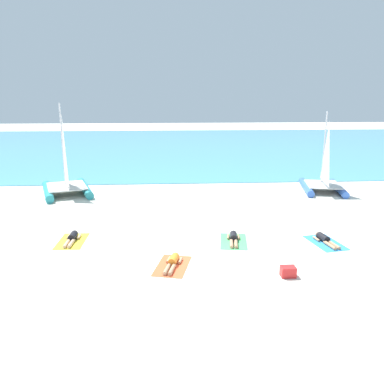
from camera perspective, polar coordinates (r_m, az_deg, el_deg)
ground_plane at (r=24.29m, az=-0.61°, el=-0.33°), size 120.00×120.00×0.00m
ocean_water at (r=46.75m, az=-2.05°, el=6.69°), size 120.00×40.00×0.05m
sailboat_blue at (r=26.19m, az=18.49°, el=1.67°), size 3.11×4.21×4.98m
sailboat_teal at (r=25.36m, az=-17.78°, el=1.52°), size 3.92×4.87×5.51m
towel_leftmost at (r=17.44m, az=-17.01°, el=-6.83°), size 1.14×1.92×0.01m
sunbather_leftmost at (r=17.46m, az=-16.99°, el=-6.37°), size 0.55×1.56×0.30m
towel_center_left at (r=14.46m, az=-2.86°, el=-10.64°), size 1.51×2.10×0.01m
sunbather_center_left at (r=14.46m, az=-2.81°, el=-10.08°), size 0.75×1.56×0.30m
towel_center_right at (r=16.76m, az=6.04°, el=-7.13°), size 1.36×2.04×0.01m
sunbather_center_right at (r=16.78m, az=6.04°, el=-6.65°), size 0.63×1.57×0.30m
towel_rightmost at (r=17.43m, az=18.78°, el=-6.98°), size 1.42×2.07×0.01m
sunbather_rightmost at (r=17.44m, az=18.70°, el=-6.52°), size 0.68×1.56×0.30m
cooler_box at (r=13.99m, az=13.76°, el=-11.15°), size 0.50×0.36×0.36m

